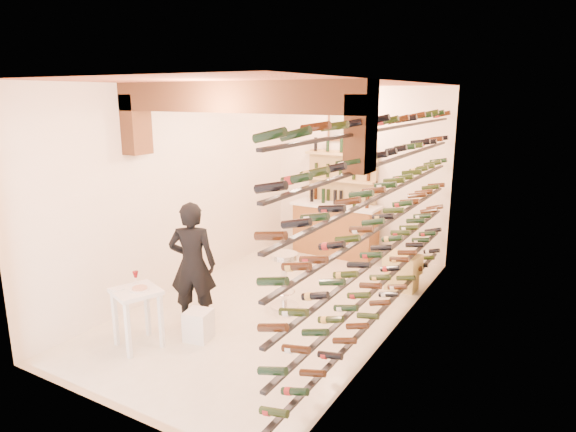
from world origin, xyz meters
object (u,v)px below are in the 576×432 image
object	(u,v)px
back_counter	(335,228)
chrome_barstool	(284,276)
wine_rack	(380,216)
crate_lower	(402,281)
white_stool	(198,325)
tasting_table	(137,300)
person	(193,265)

from	to	relation	value
back_counter	chrome_barstool	size ratio (longest dim) A/B	2.06
wine_rack	crate_lower	bearing A→B (deg)	94.93
back_counter	white_stool	bearing A→B (deg)	-90.23
tasting_table	crate_lower	distance (m)	4.14
white_stool	person	distance (m)	0.80
tasting_table	white_stool	bearing A→B (deg)	65.23
tasting_table	person	world-z (taller)	person
tasting_table	crate_lower	world-z (taller)	tasting_table
tasting_table	crate_lower	bearing A→B (deg)	78.18
wine_rack	back_counter	xyz separation A→B (m)	(-1.83, 2.65, -1.02)
person	white_stool	bearing A→B (deg)	108.66
wine_rack	tasting_table	xyz separation A→B (m)	(-2.37, -1.93, -0.93)
tasting_table	chrome_barstool	distance (m)	2.15
wine_rack	tasting_table	bearing A→B (deg)	-140.84
wine_rack	white_stool	bearing A→B (deg)	-142.37
white_stool	crate_lower	bearing A→B (deg)	59.75
white_stool	chrome_barstool	size ratio (longest dim) A/B	0.47
wine_rack	crate_lower	world-z (taller)	wine_rack
back_counter	crate_lower	xyz separation A→B (m)	(1.70, -1.13, -0.39)
back_counter	crate_lower	world-z (taller)	back_counter
wine_rack	person	world-z (taller)	wine_rack
chrome_barstool	crate_lower	bearing A→B (deg)	49.91
tasting_table	white_stool	distance (m)	0.84
person	crate_lower	world-z (taller)	person
tasting_table	person	distance (m)	0.88
tasting_table	crate_lower	xyz separation A→B (m)	(2.24, 3.45, -0.47)
white_stool	wine_rack	bearing A→B (deg)	37.63
white_stool	chrome_barstool	bearing A→B (deg)	73.07
wine_rack	tasting_table	distance (m)	3.20
person	chrome_barstool	size ratio (longest dim) A/B	2.07
tasting_table	white_stool	size ratio (longest dim) A/B	2.36
white_stool	person	world-z (taller)	person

